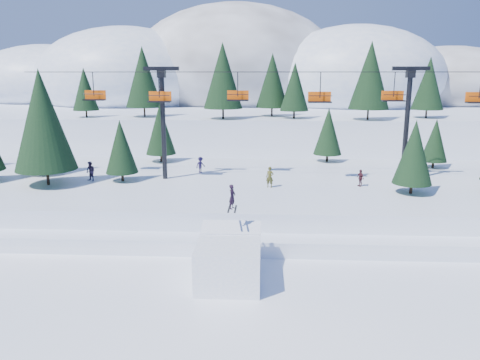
{
  "coord_description": "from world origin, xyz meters",
  "views": [
    {
      "loc": [
        0.26,
        -24.55,
        12.23
      ],
      "look_at": [
        -1.31,
        6.0,
        5.2
      ],
      "focal_mm": 35.0,
      "sensor_mm": 36.0,
      "label": 1
    }
  ],
  "objects_px": {
    "jump_kicker": "(229,260)",
    "banner_far": "(415,250)",
    "chairlift": "(282,106)",
    "banner_near": "(335,252)"
  },
  "relations": [
    {
      "from": "jump_kicker",
      "to": "banner_far",
      "type": "bearing_deg",
      "value": 19.01
    },
    {
      "from": "chairlift",
      "to": "banner_far",
      "type": "relative_size",
      "value": 16.46
    },
    {
      "from": "chairlift",
      "to": "banner_far",
      "type": "height_order",
      "value": "chairlift"
    },
    {
      "from": "chairlift",
      "to": "banner_near",
      "type": "distance_m",
      "value": 15.93
    },
    {
      "from": "banner_far",
      "to": "jump_kicker",
      "type": "bearing_deg",
      "value": -160.99
    },
    {
      "from": "jump_kicker",
      "to": "banner_far",
      "type": "height_order",
      "value": "jump_kicker"
    },
    {
      "from": "banner_near",
      "to": "banner_far",
      "type": "relative_size",
      "value": 1.02
    },
    {
      "from": "jump_kicker",
      "to": "chairlift",
      "type": "bearing_deg",
      "value": 77.82
    },
    {
      "from": "banner_near",
      "to": "banner_far",
      "type": "distance_m",
      "value": 5.42
    },
    {
      "from": "chairlift",
      "to": "jump_kicker",
      "type": "bearing_deg",
      "value": -102.18
    }
  ]
}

